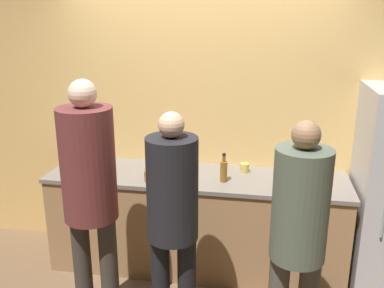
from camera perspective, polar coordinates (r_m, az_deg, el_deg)
wall_back at (r=3.93m, az=1.46°, el=3.22°), size 5.20×0.06×2.60m
counter at (r=3.92m, az=0.61°, el=-10.16°), size 2.60×0.70×0.89m
person_left at (r=2.99m, az=-13.50°, el=-5.45°), size 0.37×0.37×1.85m
person_center at (r=2.87m, az=-2.60°, el=-8.98°), size 0.34×0.34×1.66m
person_right at (r=2.72m, az=14.00°, el=-11.01°), size 0.34×0.34×1.67m
fruit_bowl at (r=3.62m, az=-3.76°, el=-4.02°), size 0.33×0.33×0.14m
utensil_crock at (r=3.81m, az=15.39°, el=-3.17°), size 0.11×0.11×0.28m
bottle_amber at (r=3.57m, az=4.25°, el=-3.54°), size 0.06×0.06×0.25m
cup_yellow at (r=3.81m, az=7.01°, el=-3.15°), size 0.08×0.08×0.08m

